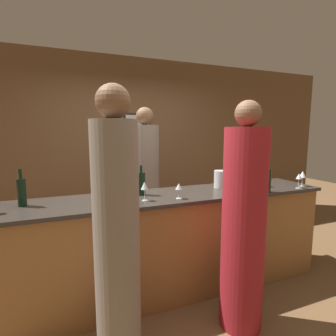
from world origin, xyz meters
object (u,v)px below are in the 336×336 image
guest_1 (117,242)px  ice_bucket (221,179)px  bartender (146,189)px  wine_bottle_1 (22,192)px  wine_bottle_0 (267,180)px  guest_0 (243,226)px  wine_bottle_2 (141,183)px

guest_1 → ice_bucket: 1.54m
bartender → wine_bottle_1: size_ratio=6.17×
guest_1 → wine_bottle_0: 1.69m
bartender → wine_bottle_0: (0.96, -1.11, 0.24)m
guest_1 → guest_0: bearing=1.5°
wine_bottle_0 → bartender: bearing=130.7°
guest_0 → wine_bottle_0: guest_0 is taller
bartender → wine_bottle_0: bartender is taller
wine_bottle_2 → bartender: bearing=70.2°
ice_bucket → guest_0: bearing=-109.7°
ice_bucket → bartender: bearing=130.7°
guest_1 → ice_bucket: bearing=31.1°
bartender → guest_0: bearing=103.8°
guest_0 → wine_bottle_1: 1.84m
wine_bottle_2 → guest_1: bearing=-116.7°
guest_0 → guest_1: bearing=-178.5°
guest_1 → wine_bottle_0: bearing=14.6°
wine_bottle_2 → wine_bottle_0: bearing=-16.1°
bartender → wine_bottle_2: 0.83m
guest_1 → wine_bottle_2: guest_1 is taller
bartender → wine_bottle_0: 1.48m
wine_bottle_0 → guest_1: bearing=-165.4°
guest_1 → wine_bottle_1: bearing=129.4°
wine_bottle_1 → ice_bucket: wine_bottle_1 is taller
guest_0 → bartender: bearing=103.8°
wine_bottle_1 → wine_bottle_2: size_ratio=1.06×
guest_0 → guest_1: guest_1 is taller
bartender → ice_bucket: size_ratio=10.20×
ice_bucket → wine_bottle_2: bearing=-179.5°
guest_1 → ice_bucket: guest_1 is taller
wine_bottle_1 → ice_bucket: size_ratio=1.65×
bartender → wine_bottle_2: bartender is taller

